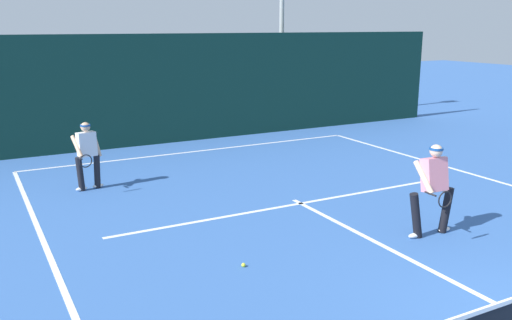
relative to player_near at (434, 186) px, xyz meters
name	(u,v)px	position (x,y,z in m)	size (l,w,h in m)	color
court_line_baseline_far	(199,151)	(-1.08, 8.30, -0.92)	(10.27, 0.10, 0.01)	white
court_line_service	(301,203)	(-1.08, 2.63, -0.92)	(8.37, 0.10, 0.01)	white
court_line_centre	(396,252)	(-1.08, -0.31, -0.92)	(0.10, 6.40, 0.01)	white
player_near	(434,186)	(0.00, 0.00, 0.00)	(0.99, 0.86, 1.68)	black
player_far	(87,153)	(-4.82, 5.81, -0.06)	(0.68, 0.89, 1.57)	black
tennis_ball	(243,265)	(-3.59, 0.39, -0.89)	(0.07, 0.07, 0.07)	#D1E033
back_fence_windscreen	(178,89)	(-1.08, 9.91, 0.80)	(20.62, 0.12, 3.44)	#0E2F29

